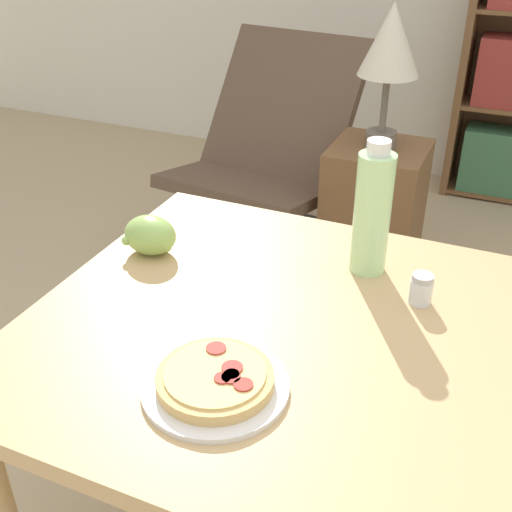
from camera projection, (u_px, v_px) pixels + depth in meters
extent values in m
cube|color=tan|center=(366.00, 355.00, 1.10)|extent=(1.21, 0.84, 0.03)
cylinder|color=tan|center=(195.00, 333.00, 1.75)|extent=(0.06, 0.06, 0.70)
cylinder|color=white|center=(215.00, 386.00, 0.99)|extent=(0.23, 0.23, 0.01)
cylinder|color=#DBB26B|center=(215.00, 379.00, 0.99)|extent=(0.18, 0.18, 0.02)
cylinder|color=#EACC7A|center=(215.00, 373.00, 0.98)|extent=(0.16, 0.16, 0.00)
cylinder|color=#A83328|center=(216.00, 348.00, 1.03)|extent=(0.03, 0.03, 0.00)
cylinder|color=#A83328|center=(232.00, 374.00, 0.97)|extent=(0.02, 0.02, 0.00)
cylinder|color=#A83328|center=(243.00, 385.00, 0.95)|extent=(0.03, 0.03, 0.00)
cylinder|color=#A83328|center=(232.00, 368.00, 0.99)|extent=(0.03, 0.03, 0.00)
cylinder|color=#A83328|center=(223.00, 378.00, 0.97)|extent=(0.03, 0.03, 0.00)
cylinder|color=#A83328|center=(231.00, 377.00, 0.97)|extent=(0.03, 0.03, 0.00)
ellipsoid|color=#93BC5B|center=(150.00, 235.00, 1.34)|extent=(0.11, 0.09, 0.08)
sphere|color=#93BC5B|center=(151.00, 230.00, 1.35)|extent=(0.02, 0.02, 0.02)
sphere|color=#93BC5B|center=(146.00, 223.00, 1.35)|extent=(0.03, 0.03, 0.03)
sphere|color=#93BC5B|center=(126.00, 241.00, 1.33)|extent=(0.02, 0.02, 0.02)
sphere|color=#93BC5B|center=(166.00, 246.00, 1.33)|extent=(0.03, 0.03, 0.03)
sphere|color=#93BC5B|center=(155.00, 227.00, 1.38)|extent=(0.02, 0.02, 0.02)
sphere|color=#93BC5B|center=(145.00, 246.00, 1.33)|extent=(0.02, 0.02, 0.02)
sphere|color=#93BC5B|center=(140.00, 247.00, 1.33)|extent=(0.02, 0.02, 0.02)
sphere|color=#93BC5B|center=(137.00, 242.00, 1.32)|extent=(0.03, 0.03, 0.03)
cylinder|color=#B7EAA3|center=(372.00, 214.00, 1.24)|extent=(0.07, 0.07, 0.25)
cylinder|color=white|center=(379.00, 147.00, 1.17)|extent=(0.04, 0.04, 0.03)
cylinder|color=white|center=(421.00, 291.00, 1.19)|extent=(0.04, 0.04, 0.05)
cylinder|color=#B7B7BC|center=(423.00, 278.00, 1.17)|extent=(0.04, 0.04, 0.01)
cube|color=black|center=(258.00, 243.00, 2.80)|extent=(0.63, 0.61, 0.10)
cube|color=brown|center=(250.00, 185.00, 2.58)|extent=(0.67, 0.57, 0.14)
cube|color=brown|center=(285.00, 106.00, 2.69)|extent=(0.66, 0.48, 0.55)
cube|color=brown|center=(467.00, 56.00, 3.11)|extent=(0.04, 0.26, 1.37)
cube|color=brown|center=(512.00, 193.00, 3.33)|extent=(0.63, 0.25, 0.02)
cube|color=brown|center=(373.00, 220.00, 2.46)|extent=(0.34, 0.34, 0.59)
cylinder|color=#665B51|center=(381.00, 139.00, 2.29)|extent=(0.11, 0.11, 0.06)
cylinder|color=#665B51|center=(385.00, 104.00, 2.23)|extent=(0.02, 0.02, 0.20)
cone|color=beige|center=(391.00, 39.00, 2.12)|extent=(0.21, 0.21, 0.24)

